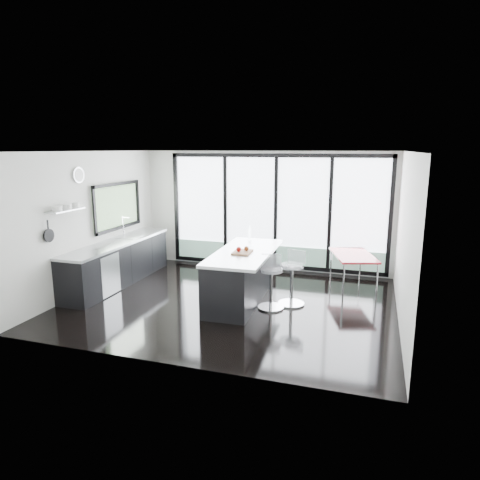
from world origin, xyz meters
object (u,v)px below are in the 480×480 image
(island, at_px, (241,275))
(bar_stool_near, at_px, (271,288))
(red_table, at_px, (352,271))
(bar_stool_far, at_px, (292,284))

(island, relative_size, bar_stool_near, 3.20)
(red_table, bearing_deg, bar_stool_near, -127.81)
(bar_stool_near, relative_size, bar_stool_far, 0.97)
(bar_stool_far, bearing_deg, island, -159.25)
(island, xyz_separation_m, bar_stool_far, (0.97, 0.05, -0.11))
(island, relative_size, red_table, 1.84)
(bar_stool_near, xyz_separation_m, bar_stool_far, (0.32, 0.30, 0.01))
(red_table, bearing_deg, bar_stool_far, -125.71)
(bar_stool_far, xyz_separation_m, red_table, (1.02, 1.42, -0.04))
(bar_stool_far, distance_m, red_table, 1.74)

